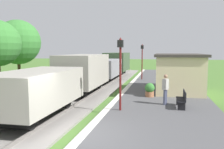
{
  "coord_description": "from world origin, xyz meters",
  "views": [
    {
      "loc": [
        3.17,
        -7.95,
        3.31
      ],
      "look_at": [
        -0.36,
        8.9,
        1.56
      ],
      "focal_mm": 38.37,
      "sensor_mm": 36.0,
      "label": 1
    }
  ],
  "objects_px": {
    "tree_field_left": "(18,42)",
    "person_waiting": "(165,88)",
    "lamp_post_near": "(120,60)",
    "bench_down_platform": "(174,78)",
    "lamp_post_far": "(142,55)",
    "station_hut": "(178,72)",
    "bench_near_hut": "(182,99)",
    "potted_planter": "(150,90)",
    "freight_train": "(97,70)"
  },
  "relations": [
    {
      "from": "tree_field_left",
      "to": "person_waiting",
      "type": "bearing_deg",
      "value": -25.96
    },
    {
      "from": "person_waiting",
      "to": "lamp_post_near",
      "type": "xyz_separation_m",
      "value": [
        -2.26,
        -1.78,
        1.62
      ]
    },
    {
      "from": "bench_down_platform",
      "to": "person_waiting",
      "type": "xyz_separation_m",
      "value": [
        -0.88,
        -8.97,
        0.46
      ]
    },
    {
      "from": "lamp_post_far",
      "to": "tree_field_left",
      "type": "distance_m",
      "value": 12.24
    },
    {
      "from": "bench_down_platform",
      "to": "lamp_post_far",
      "type": "height_order",
      "value": "lamp_post_far"
    },
    {
      "from": "station_hut",
      "to": "bench_near_hut",
      "type": "height_order",
      "value": "station_hut"
    },
    {
      "from": "station_hut",
      "to": "lamp_post_far",
      "type": "height_order",
      "value": "lamp_post_far"
    },
    {
      "from": "station_hut",
      "to": "bench_near_hut",
      "type": "distance_m",
      "value": 5.63
    },
    {
      "from": "bench_near_hut",
      "to": "potted_planter",
      "type": "distance_m",
      "value": 3.27
    },
    {
      "from": "potted_planter",
      "to": "freight_train",
      "type": "bearing_deg",
      "value": 137.21
    },
    {
      "from": "person_waiting",
      "to": "lamp_post_far",
      "type": "height_order",
      "value": "lamp_post_far"
    },
    {
      "from": "freight_train",
      "to": "bench_near_hut",
      "type": "bearing_deg",
      "value": -47.03
    },
    {
      "from": "bench_down_platform",
      "to": "tree_field_left",
      "type": "xyz_separation_m",
      "value": [
        -14.22,
        -2.47,
        3.32
      ]
    },
    {
      "from": "bench_down_platform",
      "to": "tree_field_left",
      "type": "distance_m",
      "value": 14.81
    },
    {
      "from": "freight_train",
      "to": "bench_near_hut",
      "type": "height_order",
      "value": "freight_train"
    },
    {
      "from": "bench_down_platform",
      "to": "tree_field_left",
      "type": "height_order",
      "value": "tree_field_left"
    },
    {
      "from": "freight_train",
      "to": "station_hut",
      "type": "bearing_deg",
      "value": -13.23
    },
    {
      "from": "freight_train",
      "to": "tree_field_left",
      "type": "distance_m",
      "value": 7.96
    },
    {
      "from": "person_waiting",
      "to": "lamp_post_near",
      "type": "bearing_deg",
      "value": 62.95
    },
    {
      "from": "tree_field_left",
      "to": "lamp_post_near",
      "type": "bearing_deg",
      "value": -36.76
    },
    {
      "from": "lamp_post_near",
      "to": "potted_planter",
      "type": "bearing_deg",
      "value": 71.79
    },
    {
      "from": "freight_train",
      "to": "lamp_post_far",
      "type": "xyz_separation_m",
      "value": [
        3.52,
        4.96,
        1.25
      ]
    },
    {
      "from": "station_hut",
      "to": "bench_down_platform",
      "type": "distance_m",
      "value": 4.09
    },
    {
      "from": "bench_down_platform",
      "to": "person_waiting",
      "type": "height_order",
      "value": "person_waiting"
    },
    {
      "from": "bench_near_hut",
      "to": "person_waiting",
      "type": "distance_m",
      "value": 1.14
    },
    {
      "from": "station_hut",
      "to": "lamp_post_far",
      "type": "relative_size",
      "value": 1.57
    },
    {
      "from": "bench_down_platform",
      "to": "lamp_post_near",
      "type": "xyz_separation_m",
      "value": [
        -3.14,
        -10.75,
        2.08
      ]
    },
    {
      "from": "person_waiting",
      "to": "potted_planter",
      "type": "bearing_deg",
      "value": -40.59
    },
    {
      "from": "bench_near_hut",
      "to": "lamp_post_near",
      "type": "xyz_separation_m",
      "value": [
        -3.14,
        -1.21,
        2.08
      ]
    },
    {
      "from": "bench_near_hut",
      "to": "tree_field_left",
      "type": "xyz_separation_m",
      "value": [
        -14.22,
        7.06,
        3.32
      ]
    },
    {
      "from": "station_hut",
      "to": "potted_planter",
      "type": "relative_size",
      "value": 6.33
    },
    {
      "from": "station_hut",
      "to": "bench_down_platform",
      "type": "bearing_deg",
      "value": 91.99
    },
    {
      "from": "person_waiting",
      "to": "potted_planter",
      "type": "relative_size",
      "value": 1.87
    },
    {
      "from": "bench_near_hut",
      "to": "potted_planter",
      "type": "bearing_deg",
      "value": 124.47
    },
    {
      "from": "person_waiting",
      "to": "bench_near_hut",
      "type": "bearing_deg",
      "value": 172.03
    },
    {
      "from": "bench_near_hut",
      "to": "station_hut",
      "type": "bearing_deg",
      "value": 88.57
    },
    {
      "from": "freight_train",
      "to": "person_waiting",
      "type": "distance_m",
      "value": 8.77
    },
    {
      "from": "freight_train",
      "to": "potted_planter",
      "type": "height_order",
      "value": "freight_train"
    },
    {
      "from": "station_hut",
      "to": "lamp_post_near",
      "type": "distance_m",
      "value": 7.61
    },
    {
      "from": "bench_down_platform",
      "to": "potted_planter",
      "type": "bearing_deg",
      "value": -105.17
    },
    {
      "from": "tree_field_left",
      "to": "bench_near_hut",
      "type": "bearing_deg",
      "value": -26.41
    },
    {
      "from": "station_hut",
      "to": "lamp_post_near",
      "type": "bearing_deg",
      "value": -115.85
    },
    {
      "from": "potted_planter",
      "to": "lamp_post_far",
      "type": "relative_size",
      "value": 0.25
    },
    {
      "from": "lamp_post_far",
      "to": "lamp_post_near",
      "type": "bearing_deg",
      "value": -90.0
    },
    {
      "from": "bench_down_platform",
      "to": "lamp_post_far",
      "type": "xyz_separation_m",
      "value": [
        -3.14,
        2.57,
        2.08
      ]
    },
    {
      "from": "bench_near_hut",
      "to": "lamp_post_far",
      "type": "height_order",
      "value": "lamp_post_far"
    },
    {
      "from": "lamp_post_near",
      "to": "person_waiting",
      "type": "bearing_deg",
      "value": 38.13
    },
    {
      "from": "person_waiting",
      "to": "tree_field_left",
      "type": "height_order",
      "value": "tree_field_left"
    },
    {
      "from": "station_hut",
      "to": "bench_down_platform",
      "type": "xyz_separation_m",
      "value": [
        -0.14,
        3.98,
        -0.93
      ]
    },
    {
      "from": "bench_down_platform",
      "to": "lamp_post_near",
      "type": "bearing_deg",
      "value": -106.29
    }
  ]
}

